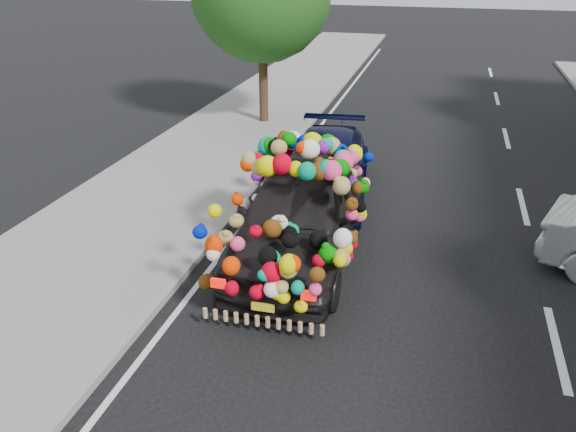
{
  "coord_description": "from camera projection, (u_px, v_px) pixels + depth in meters",
  "views": [
    {
      "loc": [
        1.6,
        -7.18,
        5.16
      ],
      "look_at": [
        -0.66,
        1.01,
        1.06
      ],
      "focal_mm": 35.0,
      "sensor_mm": 36.0,
      "label": 1
    }
  ],
  "objects": [
    {
      "name": "lane_markings",
      "position": [
        557.0,
        347.0,
        7.99
      ],
      "size": [
        6.0,
        50.0,
        0.01
      ],
      "primitive_type": null,
      "color": "silver",
      "rests_on": "ground"
    },
    {
      "name": "navy_sedan",
      "position": [
        326.0,
        167.0,
        12.65
      ],
      "size": [
        2.35,
        4.72,
        1.32
      ],
      "primitive_type": "imported",
      "rotation": [
        0.0,
        0.0,
        0.11
      ],
      "color": "black",
      "rests_on": "ground"
    },
    {
      "name": "kerb",
      "position": [
        175.0,
        283.0,
        9.39
      ],
      "size": [
        0.15,
        60.0,
        0.13
      ],
      "primitive_type": "cube",
      "color": "gray",
      "rests_on": "ground"
    },
    {
      "name": "plush_art_car",
      "position": [
        300.0,
        195.0,
        9.9
      ],
      "size": [
        2.48,
        5.14,
        2.31
      ],
      "rotation": [
        0.0,
        0.0,
        0.03
      ],
      "color": "black",
      "rests_on": "ground"
    },
    {
      "name": "ground",
      "position": [
        311.0,
        308.0,
        8.86
      ],
      "size": [
        100.0,
        100.0,
        0.0
      ],
      "primitive_type": "plane",
      "color": "black",
      "rests_on": "ground"
    },
    {
      "name": "sidewalk",
      "position": [
        73.0,
        267.0,
        9.86
      ],
      "size": [
        4.0,
        60.0,
        0.12
      ],
      "primitive_type": "cube",
      "color": "gray",
      "rests_on": "ground"
    }
  ]
}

